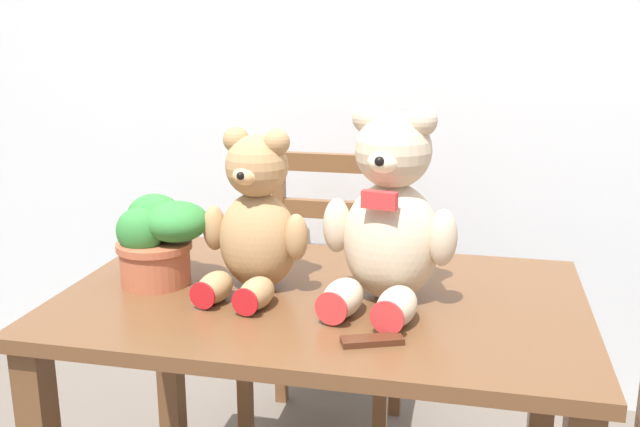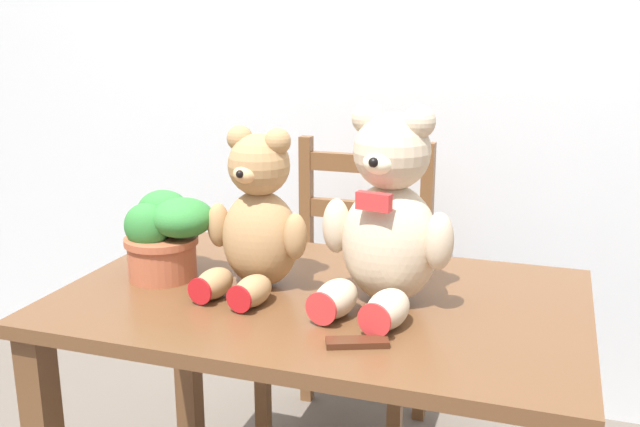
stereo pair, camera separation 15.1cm
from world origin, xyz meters
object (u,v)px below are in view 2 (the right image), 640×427
(wooden_chair_behind, at_px, (352,302))
(teddy_bear_right, at_px, (387,221))
(teddy_bear_left, at_px, (257,220))
(chocolate_bar, at_px, (357,342))
(potted_plant, at_px, (166,233))

(wooden_chair_behind, distance_m, teddy_bear_right, 0.90)
(teddy_bear_left, relative_size, chocolate_bar, 3.12)
(potted_plant, bearing_deg, teddy_bear_right, 0.49)
(wooden_chair_behind, bearing_deg, teddy_bear_right, 111.19)
(teddy_bear_left, bearing_deg, potted_plant, 10.23)
(teddy_bear_left, height_order, chocolate_bar, teddy_bear_left)
(teddy_bear_left, xyz_separation_m, teddy_bear_right, (0.29, -0.00, 0.03))
(chocolate_bar, bearing_deg, teddy_bear_right, 90.02)
(teddy_bear_right, bearing_deg, potted_plant, 11.41)
(teddy_bear_left, height_order, teddy_bear_right, teddy_bear_right)
(teddy_bear_left, distance_m, teddy_bear_right, 0.29)
(wooden_chair_behind, height_order, chocolate_bar, wooden_chair_behind)
(chocolate_bar, bearing_deg, teddy_bear_left, 142.53)
(teddy_bear_right, height_order, chocolate_bar, teddy_bear_right)
(wooden_chair_behind, xyz_separation_m, chocolate_bar, (0.27, -0.93, 0.31))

